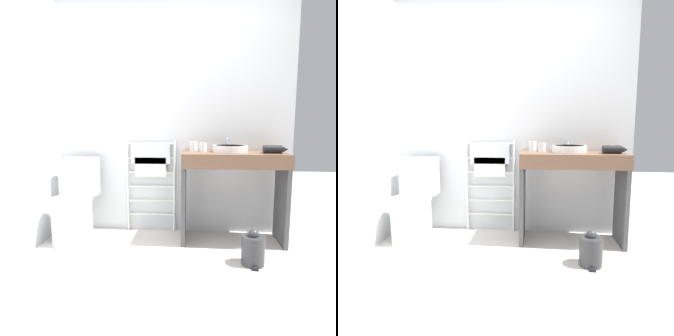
{
  "view_description": "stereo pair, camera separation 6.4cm",
  "coord_description": "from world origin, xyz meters",
  "views": [
    {
      "loc": [
        0.3,
        -1.78,
        1.15
      ],
      "look_at": [
        0.06,
        0.85,
        0.78
      ],
      "focal_mm": 32.0,
      "sensor_mm": 36.0,
      "label": 1
    },
    {
      "loc": [
        0.36,
        -1.78,
        1.15
      ],
      "look_at": [
        0.06,
        0.85,
        0.78
      ],
      "focal_mm": 32.0,
      "sensor_mm": 36.0,
      "label": 2
    }
  ],
  "objects": [
    {
      "name": "cup_near_edge",
      "position": [
        0.38,
        1.22,
        0.94
      ],
      "size": [
        0.07,
        0.07,
        0.09
      ],
      "color": "white",
      "rests_on": "vanity_counter"
    },
    {
      "name": "trash_bin",
      "position": [
        0.79,
        0.64,
        0.13
      ],
      "size": [
        0.19,
        0.23,
        0.3
      ],
      "color": "#333335",
      "rests_on": "ground_plane"
    },
    {
      "name": "towel_radiator",
      "position": [
        -0.17,
        1.36,
        0.72
      ],
      "size": [
        0.53,
        0.06,
        1.0
      ],
      "color": "white",
      "rests_on": "ground_plane"
    },
    {
      "name": "wall_back",
      "position": [
        0.0,
        1.48,
        1.23
      ],
      "size": [
        2.63,
        0.12,
        2.45
      ],
      "primitive_type": "cube",
      "color": "silver",
      "rests_on": "ground_plane"
    },
    {
      "name": "cup_near_wall",
      "position": [
        0.29,
        1.29,
        0.94
      ],
      "size": [
        0.08,
        0.08,
        0.1
      ],
      "color": "white",
      "rests_on": "vanity_counter"
    },
    {
      "name": "ground_plane",
      "position": [
        0.0,
        0.0,
        0.0
      ],
      "size": [
        12.0,
        12.0,
        0.0
      ],
      "primitive_type": "plane",
      "color": "silver"
    },
    {
      "name": "faucet",
      "position": [
        0.64,
        1.36,
        0.98
      ],
      "size": [
        0.02,
        0.1,
        0.13
      ],
      "color": "silver",
      "rests_on": "vanity_counter"
    },
    {
      "name": "sink_basin",
      "position": [
        0.64,
        1.19,
        0.93
      ],
      "size": [
        0.34,
        0.34,
        0.07
      ],
      "color": "white",
      "rests_on": "vanity_counter"
    },
    {
      "name": "toilet",
      "position": [
        -0.9,
        1.04,
        0.33
      ],
      "size": [
        0.41,
        0.56,
        0.83
      ],
      "color": "white",
      "rests_on": "ground_plane"
    },
    {
      "name": "wall_side",
      "position": [
        -1.26,
        0.71,
        1.23
      ],
      "size": [
        0.12,
        2.1,
        2.45
      ],
      "primitive_type": "cube",
      "color": "silver",
      "rests_on": "ground_plane"
    },
    {
      "name": "hair_dryer",
      "position": [
        1.03,
        1.08,
        0.93
      ],
      "size": [
        0.23,
        0.16,
        0.08
      ],
      "color": "black",
      "rests_on": "vanity_counter"
    },
    {
      "name": "vanity_counter",
      "position": [
        0.67,
        1.14,
        0.61
      ],
      "size": [
        1.0,
        0.5,
        0.89
      ],
      "color": "brown",
      "rests_on": "ground_plane"
    }
  ]
}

